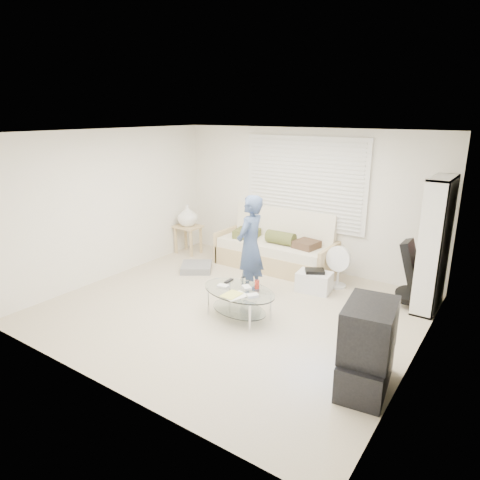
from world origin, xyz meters
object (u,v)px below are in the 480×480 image
Objects in this scene: tv_unit at (367,348)px; coffee_table at (239,295)px; futon_sofa at (276,249)px; bookshelf at (434,245)px.

tv_unit is 0.78× the size of coffee_table.
futon_sofa is 2.32× the size of tv_unit.
tv_unit reaches higher than coffee_table.
futon_sofa is 2.74m from bookshelf.
bookshelf is 2.06× the size of tv_unit.
coffee_table is (-1.96, 0.55, -0.12)m from tv_unit.
futon_sofa is 3.63m from tv_unit.
futon_sofa is 2.13m from coffee_table.
tv_unit is (-0.13, -2.37, -0.51)m from bookshelf.
bookshelf is 2.83m from coffee_table.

